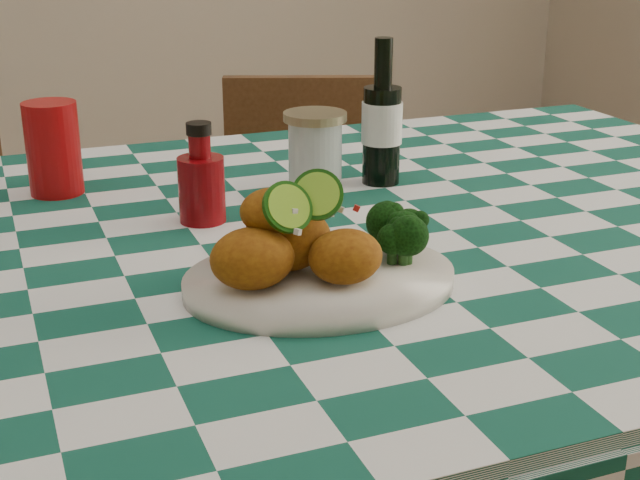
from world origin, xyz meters
name	(u,v)px	position (x,y,z in m)	size (l,w,h in m)	color
plate	(320,280)	(-0.02, -0.17, 0.80)	(0.29, 0.23, 0.02)	silver
fried_chicken_pile	(304,228)	(-0.03, -0.17, 0.86)	(0.16, 0.12, 0.10)	#94550E
broccoli_side	(398,234)	(0.08, -0.16, 0.83)	(0.07, 0.07, 0.05)	black
red_tumbler	(53,148)	(-0.24, 0.28, 0.85)	(0.07, 0.07, 0.13)	#9A080A
ketchup_bottle	(201,173)	(-0.08, 0.08, 0.85)	(0.06, 0.06, 0.13)	#700509
mason_jar	(315,151)	(0.11, 0.16, 0.84)	(0.09, 0.09, 0.11)	#B2BCBA
beer_bottle	(382,112)	(0.21, 0.16, 0.89)	(0.06, 0.06, 0.21)	black
wooden_chair_right	(307,273)	(0.30, 0.72, 0.41)	(0.37, 0.39, 0.81)	#472814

